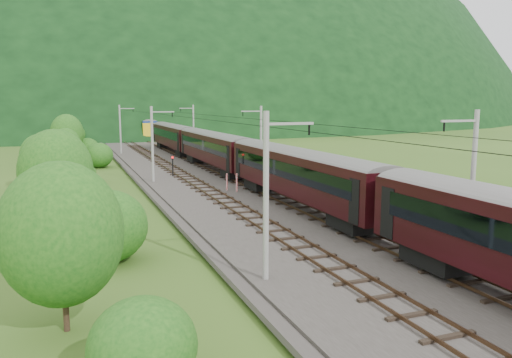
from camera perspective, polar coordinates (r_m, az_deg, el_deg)
name	(u,v)px	position (r m, az deg, el deg)	size (l,w,h in m)	color
ground	(375,270)	(27.29, 13.45, -10.04)	(600.00, 600.00, 0.00)	#315219
railbed	(294,224)	(35.59, 4.32, -5.15)	(14.00, 220.00, 0.30)	#38332D
track_left	(262,224)	(34.60, 0.72, -5.15)	(2.40, 220.00, 0.27)	brown
track_right	(324,218)	(36.60, 7.74, -4.46)	(2.40, 220.00, 0.27)	brown
catenary_left	(153,142)	(54.08, -11.69, 4.13)	(2.54, 192.28, 8.00)	gray
catenary_right	(260,139)	(57.34, 0.51, 4.56)	(2.54, 192.28, 8.00)	gray
overhead_wires	(295,126)	(34.59, 4.45, 6.10)	(4.83, 198.00, 0.03)	black
mountain_main	(93,119)	(281.73, -18.08, 6.54)	(504.00, 360.00, 244.00)	black
train	(248,152)	(50.50, -0.93, 3.12)	(3.17, 152.38, 5.53)	black
hazard_post_near	(227,182)	(48.05, -3.35, -0.33)	(0.17, 0.17, 1.63)	red
hazard_post_far	(237,182)	(47.36, -2.21, -0.40)	(0.18, 0.18, 1.72)	red
signal	(173,165)	(57.85, -9.50, 1.64)	(0.25, 0.25, 2.29)	black
vegetation_left	(72,166)	(47.82, -20.33, 1.37)	(10.55, 140.18, 6.97)	#184D14
vegetation_right	(358,180)	(49.31, 11.63, -0.16)	(6.22, 102.79, 2.76)	#184D14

